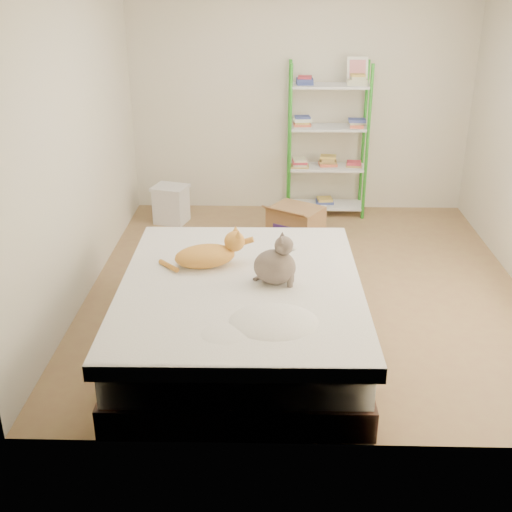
{
  "coord_description": "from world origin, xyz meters",
  "views": [
    {
      "loc": [
        -0.3,
        -5.13,
        2.58
      ],
      "look_at": [
        -0.42,
        -0.75,
        0.62
      ],
      "focal_mm": 45.0,
      "sensor_mm": 36.0,
      "label": 1
    }
  ],
  "objects_px": {
    "grey_cat": "(275,260)",
    "shelf_unit": "(328,141)",
    "white_bin": "(171,204)",
    "bed": "(241,316)",
    "orange_cat": "(205,253)",
    "cardboard_box": "(296,223)"
  },
  "relations": [
    {
      "from": "grey_cat",
      "to": "shelf_unit",
      "type": "relative_size",
      "value": 0.21
    },
    {
      "from": "shelf_unit",
      "to": "white_bin",
      "type": "xyz_separation_m",
      "value": [
        -1.73,
        -0.33,
        -0.64
      ]
    },
    {
      "from": "bed",
      "to": "shelf_unit",
      "type": "distance_m",
      "value": 3.1
    },
    {
      "from": "white_bin",
      "to": "orange_cat",
      "type": "bearing_deg",
      "value": -75.1
    },
    {
      "from": "shelf_unit",
      "to": "white_bin",
      "type": "distance_m",
      "value": 1.87
    },
    {
      "from": "shelf_unit",
      "to": "grey_cat",
      "type": "bearing_deg",
      "value": -101.34
    },
    {
      "from": "grey_cat",
      "to": "white_bin",
      "type": "relative_size",
      "value": 0.84
    },
    {
      "from": "orange_cat",
      "to": "shelf_unit",
      "type": "bearing_deg",
      "value": 51.06
    },
    {
      "from": "bed",
      "to": "orange_cat",
      "type": "height_order",
      "value": "orange_cat"
    },
    {
      "from": "orange_cat",
      "to": "cardboard_box",
      "type": "xyz_separation_m",
      "value": [
        0.75,
        1.88,
        -0.48
      ]
    },
    {
      "from": "bed",
      "to": "shelf_unit",
      "type": "relative_size",
      "value": 1.24
    },
    {
      "from": "grey_cat",
      "to": "white_bin",
      "type": "distance_m",
      "value": 2.89
    },
    {
      "from": "cardboard_box",
      "to": "grey_cat",
      "type": "bearing_deg",
      "value": -63.69
    },
    {
      "from": "grey_cat",
      "to": "white_bin",
      "type": "xyz_separation_m",
      "value": [
        -1.14,
        2.6,
        -0.52
      ]
    },
    {
      "from": "bed",
      "to": "grey_cat",
      "type": "relative_size",
      "value": 5.92
    },
    {
      "from": "grey_cat",
      "to": "white_bin",
      "type": "height_order",
      "value": "grey_cat"
    },
    {
      "from": "orange_cat",
      "to": "white_bin",
      "type": "distance_m",
      "value": 2.46
    },
    {
      "from": "bed",
      "to": "shelf_unit",
      "type": "height_order",
      "value": "shelf_unit"
    },
    {
      "from": "cardboard_box",
      "to": "white_bin",
      "type": "distance_m",
      "value": 1.44
    },
    {
      "from": "cardboard_box",
      "to": "shelf_unit",
      "type": "bearing_deg",
      "value": 97.74
    },
    {
      "from": "shelf_unit",
      "to": "cardboard_box",
      "type": "height_order",
      "value": "shelf_unit"
    },
    {
      "from": "orange_cat",
      "to": "cardboard_box",
      "type": "distance_m",
      "value": 2.08
    }
  ]
}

